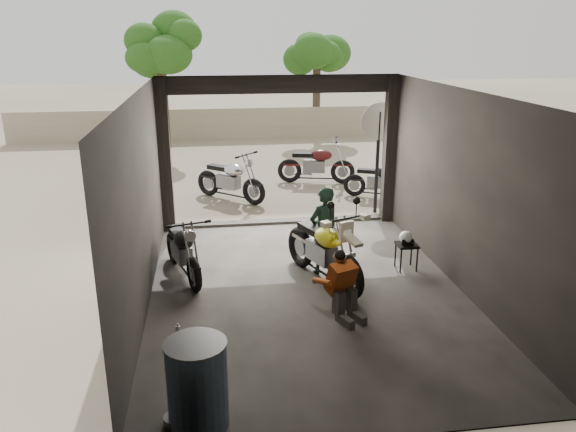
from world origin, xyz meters
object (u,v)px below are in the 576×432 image
object	(u,v)px
stool	(407,248)
outside_bike_b	(316,161)
rider	(324,231)
sign_post	(379,139)
outside_bike_c	(380,177)
main_bike	(323,245)
left_bike	(182,246)
oil_drum	(197,385)
mechanic	(345,288)
outside_bike_a	(230,176)
helmet	(406,237)

from	to	relation	value
stool	outside_bike_b	bearing A→B (deg)	94.28
rider	sign_post	world-z (taller)	sign_post
stool	outside_bike_c	bearing A→B (deg)	79.17
main_bike	sign_post	distance (m)	4.24
main_bike	sign_post	size ratio (longest dim) A/B	0.77
main_bike	outside_bike_b	world-z (taller)	main_bike
left_bike	sign_post	distance (m)	5.41
outside_bike_b	outside_bike_c	bearing A→B (deg)	-128.87
stool	oil_drum	distance (m)	5.15
mechanic	stool	xyz separation A→B (m)	(1.50, 1.61, -0.08)
outside_bike_c	oil_drum	size ratio (longest dim) A/B	1.60
rider	oil_drum	world-z (taller)	rider
stool	oil_drum	world-z (taller)	oil_drum
stool	oil_drum	size ratio (longest dim) A/B	0.49
main_bike	mechanic	world-z (taller)	main_bike
mechanic	sign_post	size ratio (longest dim) A/B	0.39
outside_bike_a	oil_drum	xyz separation A→B (m)	(-0.70, -8.47, -0.13)
oil_drum	outside_bike_c	bearing A→B (deg)	61.33
outside_bike_b	helmet	world-z (taller)	outside_bike_b
mechanic	outside_bike_c	bearing A→B (deg)	46.53
left_bike	sign_post	bearing A→B (deg)	17.61
stool	left_bike	bearing A→B (deg)	175.93
left_bike	outside_bike_b	world-z (taller)	outside_bike_b
outside_bike_a	oil_drum	world-z (taller)	outside_bike_a
stool	oil_drum	xyz separation A→B (m)	(-3.60, -3.68, 0.08)
rider	stool	xyz separation A→B (m)	(1.48, -0.09, -0.36)
outside_bike_c	stool	distance (m)	4.54
outside_bike_c	stool	world-z (taller)	outside_bike_c
left_bike	sign_post	xyz separation A→B (m)	(4.32, 3.04, 1.18)
outside_bike_b	helmet	distance (m)	6.13
main_bike	mechanic	bearing A→B (deg)	-109.23
sign_post	left_bike	bearing A→B (deg)	-121.04
main_bike	stool	world-z (taller)	main_bike
helmet	rider	bearing A→B (deg)	174.02
outside_bike_b	rider	distance (m)	6.13
left_bike	mechanic	world-z (taller)	left_bike
rider	sign_post	xyz separation A→B (m)	(1.90, 3.23, 0.96)
left_bike	mechanic	bearing A→B (deg)	-55.84
oil_drum	helmet	bearing A→B (deg)	45.97
oil_drum	sign_post	size ratio (longest dim) A/B	0.39
sign_post	mechanic	bearing A→B (deg)	-87.53
main_bike	oil_drum	world-z (taller)	main_bike
outside_bike_c	main_bike	bearing A→B (deg)	177.68
sign_post	stool	bearing A→B (deg)	-73.45
rider	helmet	world-z (taller)	rider
stool	outside_bike_a	bearing A→B (deg)	121.14
outside_bike_c	sign_post	world-z (taller)	sign_post
outside_bike_c	helmet	distance (m)	4.52
left_bike	rider	size ratio (longest dim) A/B	1.07
outside_bike_c	mechanic	distance (m)	6.51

